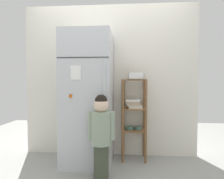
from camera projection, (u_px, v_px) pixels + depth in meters
ground_plane at (107, 164)px, 2.86m from camera, size 6.00×6.00×0.00m
kitchen_wall_back at (110, 80)px, 3.20m from camera, size 2.65×0.03×2.31m
refrigerator at (88, 98)px, 2.87m from camera, size 0.66×0.70×1.81m
child_standing at (101, 128)px, 2.40m from camera, size 0.32×0.24×0.99m
pantry_shelf_unit at (134, 112)px, 3.00m from camera, size 0.35×0.31×1.17m
fruit_bin at (136, 77)px, 2.96m from camera, size 0.22×0.19×0.09m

